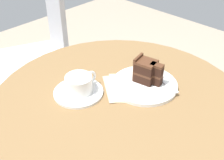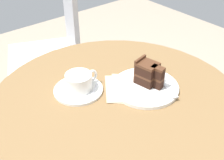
# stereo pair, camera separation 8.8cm
# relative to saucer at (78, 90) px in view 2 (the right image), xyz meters

# --- Properties ---
(cafe_table) EXTENTS (0.85, 0.85, 0.69)m
(cafe_table) POSITION_rel_saucer_xyz_m (0.07, -0.12, -0.11)
(cafe_table) COLOR brown
(cafe_table) RESTS_ON ground
(saucer) EXTENTS (0.17, 0.17, 0.01)m
(saucer) POSITION_rel_saucer_xyz_m (0.00, 0.00, 0.00)
(saucer) COLOR white
(saucer) RESTS_ON cafe_table
(coffee_cup) EXTENTS (0.12, 0.09, 0.06)m
(coffee_cup) POSITION_rel_saucer_xyz_m (0.01, -0.00, 0.03)
(coffee_cup) COLOR white
(coffee_cup) RESTS_ON saucer
(teaspoon) EXTENTS (0.08, 0.07, 0.00)m
(teaspoon) POSITION_rel_saucer_xyz_m (0.02, -0.06, 0.01)
(teaspoon) COLOR silver
(teaspoon) RESTS_ON saucer
(cake_plate) EXTENTS (0.23, 0.23, 0.01)m
(cake_plate) POSITION_rel_saucer_xyz_m (0.18, -0.13, 0.00)
(cake_plate) COLOR white
(cake_plate) RESTS_ON cafe_table
(cake_slice) EXTENTS (0.07, 0.10, 0.09)m
(cake_slice) POSITION_rel_saucer_xyz_m (0.20, -0.13, 0.05)
(cake_slice) COLOR black
(cake_slice) RESTS_ON cake_plate
(fork) EXTENTS (0.07, 0.15, 0.00)m
(fork) POSITION_rel_saucer_xyz_m (0.23, -0.19, 0.01)
(fork) COLOR silver
(fork) RESTS_ON cake_plate
(napkin) EXTENTS (0.24, 0.24, 0.00)m
(napkin) POSITION_rel_saucer_xyz_m (0.15, -0.11, -0.00)
(napkin) COLOR tan
(napkin) RESTS_ON cafe_table
(cafe_chair) EXTENTS (0.50, 0.50, 0.92)m
(cafe_chair) POSITION_rel_saucer_xyz_m (0.26, 0.62, -0.15)
(cafe_chair) COLOR #BCBCC1
(cafe_chair) RESTS_ON ground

